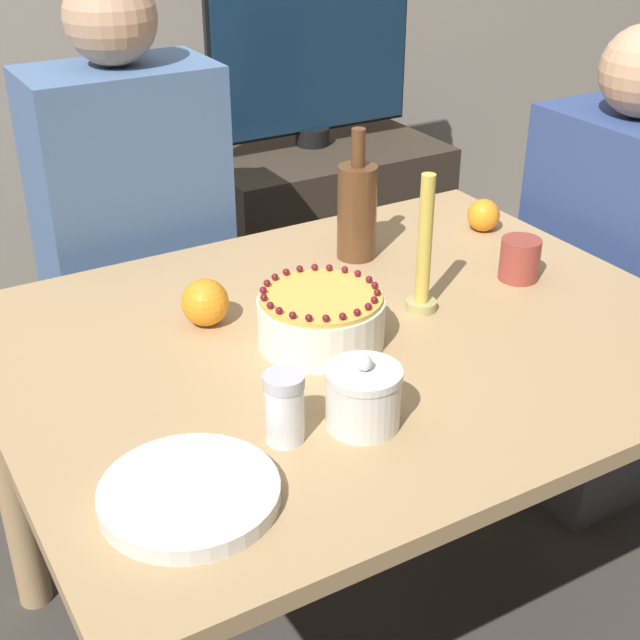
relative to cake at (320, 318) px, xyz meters
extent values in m
plane|color=#3D3833|center=(0.06, 0.00, -0.77)|extent=(12.00, 12.00, 0.00)
cube|color=tan|center=(0.06, 0.00, -0.06)|extent=(1.21, 0.96, 0.03)
cylinder|color=tan|center=(-0.48, 0.41, -0.42)|extent=(0.07, 0.07, 0.69)
cylinder|color=tan|center=(0.60, 0.41, -0.42)|extent=(0.07, 0.07, 0.69)
cylinder|color=white|center=(0.00, 0.00, 0.00)|extent=(0.22, 0.22, 0.08)
cylinder|color=gold|center=(0.00, 0.00, 0.04)|extent=(0.21, 0.21, 0.01)
sphere|color=maroon|center=(0.09, 0.00, 0.05)|extent=(0.01, 0.01, 0.01)
sphere|color=maroon|center=(0.09, 0.03, 0.05)|extent=(0.01, 0.01, 0.01)
sphere|color=maroon|center=(0.08, 0.05, 0.05)|extent=(0.01, 0.01, 0.01)
sphere|color=maroon|center=(0.06, 0.07, 0.05)|extent=(0.01, 0.01, 0.01)
sphere|color=maroon|center=(0.04, 0.09, 0.05)|extent=(0.01, 0.01, 0.01)
sphere|color=maroon|center=(0.01, 0.09, 0.05)|extent=(0.01, 0.01, 0.01)
sphere|color=maroon|center=(-0.01, 0.09, 0.05)|extent=(0.01, 0.01, 0.01)
sphere|color=maroon|center=(-0.04, 0.09, 0.05)|extent=(0.01, 0.01, 0.01)
sphere|color=maroon|center=(-0.06, 0.07, 0.05)|extent=(0.01, 0.01, 0.01)
sphere|color=maroon|center=(-0.08, 0.05, 0.05)|extent=(0.01, 0.01, 0.01)
sphere|color=maroon|center=(-0.09, 0.03, 0.05)|extent=(0.01, 0.01, 0.01)
sphere|color=maroon|center=(-0.09, 0.00, 0.05)|extent=(0.01, 0.01, 0.01)
sphere|color=maroon|center=(-0.09, -0.03, 0.05)|extent=(0.01, 0.01, 0.01)
sphere|color=maroon|center=(-0.08, -0.05, 0.05)|extent=(0.01, 0.01, 0.01)
sphere|color=maroon|center=(-0.06, -0.07, 0.05)|extent=(0.01, 0.01, 0.01)
sphere|color=maroon|center=(-0.04, -0.09, 0.05)|extent=(0.01, 0.01, 0.01)
sphere|color=maroon|center=(-0.01, -0.09, 0.05)|extent=(0.01, 0.01, 0.01)
sphere|color=maroon|center=(0.01, -0.09, 0.05)|extent=(0.01, 0.01, 0.01)
sphere|color=maroon|center=(0.04, -0.09, 0.05)|extent=(0.01, 0.01, 0.01)
sphere|color=maroon|center=(0.06, -0.07, 0.05)|extent=(0.01, 0.01, 0.01)
sphere|color=maroon|center=(0.08, -0.05, 0.05)|extent=(0.01, 0.01, 0.01)
sphere|color=maroon|center=(0.09, -0.03, 0.05)|extent=(0.01, 0.01, 0.01)
cylinder|color=silver|center=(-0.07, -0.24, 0.00)|extent=(0.11, 0.11, 0.08)
cylinder|color=silver|center=(-0.07, -0.24, 0.04)|extent=(0.11, 0.11, 0.01)
sphere|color=silver|center=(-0.07, -0.24, 0.06)|extent=(0.02, 0.02, 0.02)
cylinder|color=white|center=(-0.19, -0.22, 0.00)|extent=(0.06, 0.06, 0.09)
cylinder|color=silver|center=(-0.19, -0.22, 0.05)|extent=(0.06, 0.06, 0.02)
cylinder|color=silver|center=(-0.36, -0.28, -0.04)|extent=(0.24, 0.24, 0.01)
cylinder|color=silver|center=(-0.36, -0.28, -0.03)|extent=(0.24, 0.24, 0.01)
cylinder|color=silver|center=(-0.36, -0.28, -0.02)|extent=(0.24, 0.24, 0.01)
cylinder|color=tan|center=(0.22, 0.01, -0.04)|extent=(0.06, 0.06, 0.02)
cylinder|color=gold|center=(0.22, 0.01, 0.09)|extent=(0.03, 0.03, 0.24)
cylinder|color=brown|center=(0.24, 0.26, 0.05)|extent=(0.08, 0.08, 0.19)
cylinder|color=brown|center=(0.24, 0.26, 0.19)|extent=(0.03, 0.03, 0.07)
cylinder|color=#993D33|center=(0.46, 0.02, 0.00)|extent=(0.08, 0.08, 0.08)
sphere|color=orange|center=(-0.14, 0.15, 0.00)|extent=(0.08, 0.08, 0.08)
sphere|color=orange|center=(0.55, 0.24, -0.01)|extent=(0.07, 0.07, 0.07)
cube|color=#595960|center=(-0.09, 0.67, -0.54)|extent=(0.34, 0.34, 0.45)
cube|color=#4C6B99|center=(-0.09, 0.67, -0.01)|extent=(0.40, 0.24, 0.61)
sphere|color=tan|center=(-0.09, 0.67, 0.39)|extent=(0.19, 0.19, 0.19)
cube|color=#595960|center=(0.86, 0.14, -0.54)|extent=(0.34, 0.34, 0.45)
cube|color=#33477F|center=(0.86, 0.14, -0.06)|extent=(0.24, 0.40, 0.50)
cube|color=#382D23|center=(0.61, 1.09, -0.43)|extent=(0.71, 0.52, 0.68)
cylinder|color=black|center=(0.61, 1.09, -0.06)|extent=(0.10, 0.10, 0.05)
cube|color=black|center=(0.61, 1.10, 0.15)|extent=(0.64, 0.02, 0.41)
cube|color=#142D47|center=(0.61, 1.09, 0.15)|extent=(0.62, 0.03, 0.38)
camera|label=1|loc=(-0.66, -1.14, 0.71)|focal=50.00mm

